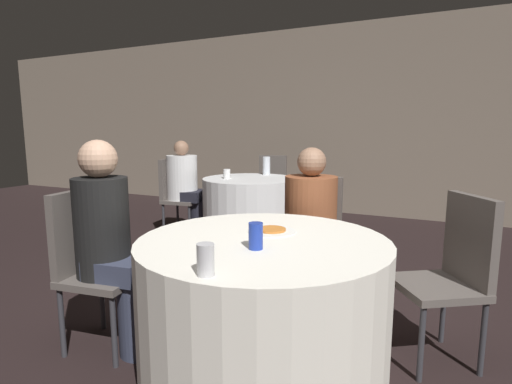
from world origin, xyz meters
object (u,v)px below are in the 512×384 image
object	(u,v)px
table_far	(250,210)
bottle_far	(266,166)
person_black_shirt	(114,249)
soda_can_blue	(256,236)
person_floral_shirt	(308,226)
person_white_shirt	(187,188)
chair_far_west	(175,191)
soda_can_silver	(205,260)
chair_near_northeast	(454,265)
pizza_plate_near	(272,230)
chair_near_north	(313,228)
table_near	(263,309)
chair_near_west	(90,256)
chair_far_north	(271,184)

from	to	relation	value
table_far	bottle_far	size ratio (longest dim) A/B	4.91
person_black_shirt	soda_can_blue	size ratio (longest dim) A/B	9.96
person_floral_shirt	person_white_shirt	distance (m)	2.28
table_far	chair_far_west	size ratio (longest dim) A/B	1.16
table_far	person_floral_shirt	bearing A→B (deg)	-50.13
bottle_far	person_floral_shirt	bearing A→B (deg)	-57.79
soda_can_silver	soda_can_blue	bearing A→B (deg)	86.17
chair_near_northeast	person_black_shirt	world-z (taller)	person_black_shirt
person_black_shirt	pizza_plate_near	xyz separation A→B (m)	(0.85, 0.29, 0.13)
table_far	chair_near_north	distance (m)	1.65
chair_far_west	soda_can_silver	size ratio (longest dim) A/B	7.57
table_near	chair_near_northeast	xyz separation A→B (m)	(0.87, 0.58, 0.18)
chair_near_west	chair_far_north	distance (m)	3.34
chair_near_north	table_near	bearing A→B (deg)	90.00
chair_near_north	chair_near_northeast	bearing A→B (deg)	150.06
pizza_plate_near	soda_can_blue	xyz separation A→B (m)	(0.06, -0.32, 0.05)
bottle_far	pizza_plate_near	bearing A→B (deg)	-65.29
chair_near_northeast	pizza_plate_near	bearing A→B (deg)	81.66
chair_far_north	person_white_shirt	distance (m)	1.22
chair_far_west	table_far	bearing A→B (deg)	90.00
table_near	chair_near_west	bearing A→B (deg)	-171.47
chair_far_west	bottle_far	bearing A→B (deg)	112.01
chair_near_west	person_white_shirt	world-z (taller)	person_white_shirt
table_near	chair_far_north	bearing A→B (deg)	112.73
table_far	table_near	bearing A→B (deg)	-62.10
soda_can_silver	table_near	bearing A→B (deg)	91.09
table_near	person_white_shirt	xyz separation A→B (m)	(-1.97, 2.13, 0.22)
table_far	chair_far_north	bearing A→B (deg)	98.85
chair_near_north	chair_far_west	size ratio (longest dim) A/B	1.00
chair_near_north	soda_can_silver	world-z (taller)	chair_near_north
table_near	chair_far_west	size ratio (longest dim) A/B	1.36
chair_far_west	person_white_shirt	world-z (taller)	person_white_shirt
chair_near_north	pizza_plate_near	size ratio (longest dim) A/B	3.60
chair_near_northeast	chair_far_west	world-z (taller)	same
chair_far_west	person_floral_shirt	size ratio (longest dim) A/B	0.81
table_far	bottle_far	bearing A→B (deg)	88.06
chair_near_west	person_black_shirt	size ratio (longest dim) A/B	0.76
chair_far_north	soda_can_blue	xyz separation A→B (m)	(1.37, -3.34, 0.24)
chair_far_west	person_floral_shirt	distance (m)	2.41
chair_far_north	person_white_shirt	bearing A→B (deg)	49.79
soda_can_silver	bottle_far	world-z (taller)	bottle_far
chair_near_north	chair_near_northeast	distance (m)	1.04
chair_far_west	soda_can_blue	world-z (taller)	chair_far_west
soda_can_silver	soda_can_blue	world-z (taller)	same
pizza_plate_near	chair_near_west	bearing A→B (deg)	-162.84
soda_can_silver	person_white_shirt	bearing A→B (deg)	126.49
person_floral_shirt	pizza_plate_near	distance (m)	0.74
pizza_plate_near	soda_can_silver	xyz separation A→B (m)	(0.03, -0.70, 0.05)
chair_near_west	person_black_shirt	distance (m)	0.18
table_near	chair_near_northeast	distance (m)	1.06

